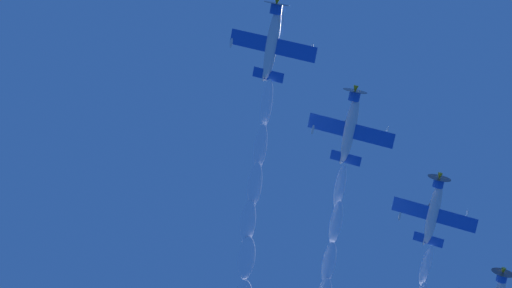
{
  "coord_description": "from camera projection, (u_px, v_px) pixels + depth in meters",
  "views": [
    {
      "loc": [
        -17.52,
        -16.29,
        2.15
      ],
      "look_at": [
        2.31,
        7.44,
        81.44
      ],
      "focal_mm": 56.99,
      "sensor_mm": 36.0,
      "label": 1
    }
  ],
  "objects": [
    {
      "name": "airplane_left_wingman",
      "position": [
        350.0,
        125.0,
        86.22
      ],
      "size": [
        8.27,
        8.12,
        4.79
      ],
      "color": "silver"
    },
    {
      "name": "airplane_right_wingman",
      "position": [
        434.0,
        210.0,
        90.53
      ],
      "size": [
        8.22,
        8.21,
        4.57
      ],
      "color": "silver"
    },
    {
      "name": "airplane_lead",
      "position": [
        272.0,
        40.0,
        82.7
      ],
      "size": [
        8.2,
        8.16,
        4.77
      ],
      "color": "silver"
    }
  ]
}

